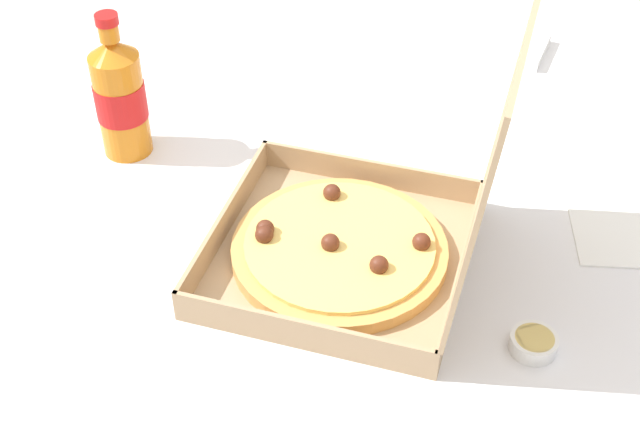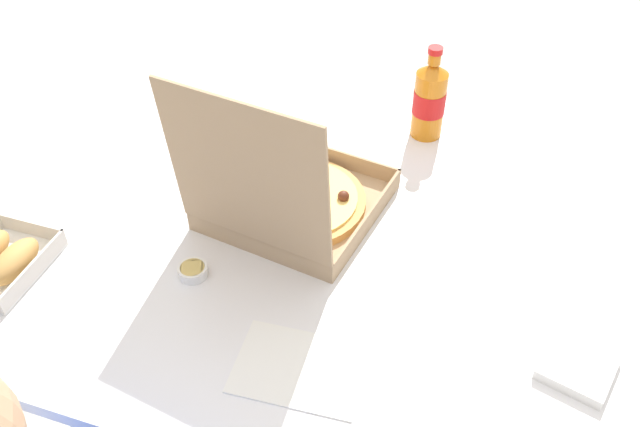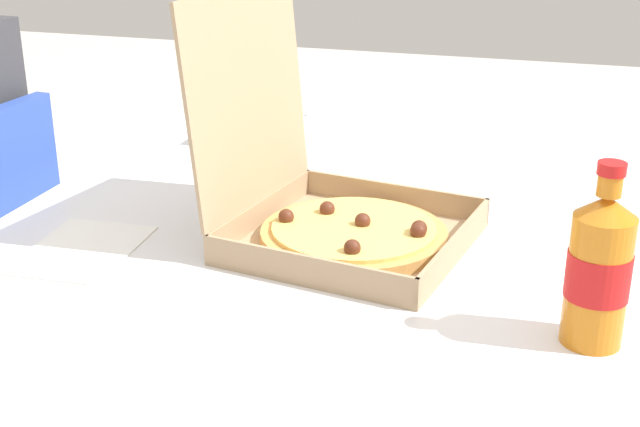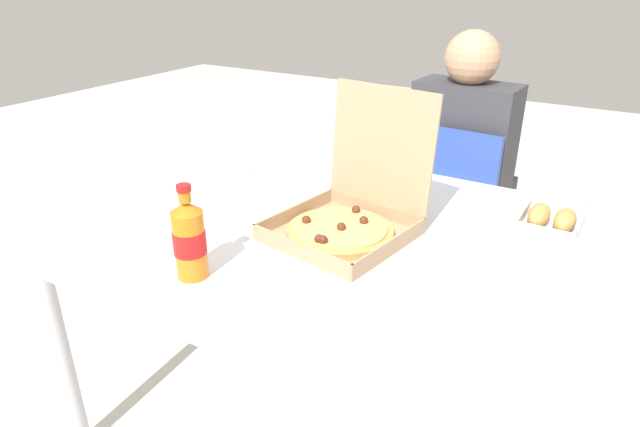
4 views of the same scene
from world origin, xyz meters
TOP-DOWN VIEW (x-y plane):
  - dining_table at (0.00, 0.00)m, footprint 1.33×1.07m
  - pizza_box_open at (0.07, -0.00)m, footprint 0.37×0.40m
  - bread_side_box at (0.52, 0.30)m, footprint 0.15×0.19m
  - cola_bottle at (-0.13, -0.38)m, footprint 0.07×0.07m
  - paper_menu at (-0.08, 0.34)m, footprint 0.22×0.16m
  - dipping_sauce_cup at (0.18, 0.21)m, footprint 0.06×0.06m

SIDE VIEW (x-z plane):
  - dining_table at x=0.00m, z-range 0.29..0.99m
  - paper_menu at x=-0.08m, z-range 0.70..0.70m
  - dipping_sauce_cup at x=0.18m, z-range 0.70..0.72m
  - bread_side_box at x=0.52m, z-range 0.70..0.76m
  - pizza_box_open at x=0.07m, z-range 0.57..0.93m
  - cola_bottle at x=-0.13m, z-range 0.68..0.91m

